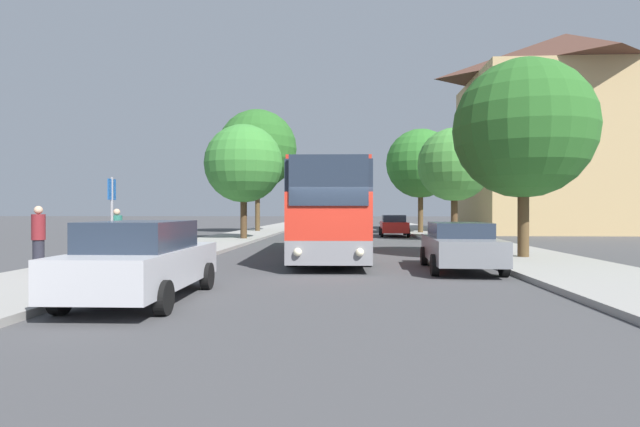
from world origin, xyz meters
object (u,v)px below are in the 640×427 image
Objects in this scene: parked_car_right_near at (460,245)px; tree_right_far at (454,165)px; tree_left_far at (244,164)px; parked_car_right_far at (394,225)px; tree_left_near at (257,149)px; pedestrian_waiting_near at (38,238)px; bus_middle at (335,210)px; bus_stop_sign at (112,212)px; tree_right_mid at (524,129)px; pedestrian_waiting_far at (117,234)px; tree_right_near at (421,164)px; bus_front at (329,211)px; parked_car_left_curb at (143,260)px.

tree_right_far is at bearing -98.63° from parked_car_right_near.
tree_left_far reaches higher than parked_car_right_near.
parked_car_right_far is 7.18m from tree_right_far.
tree_right_far is at bearing -37.01° from tree_left_near.
parked_car_right_far is at bearing 31.63° from tree_left_far.
tree_right_far reaches higher than pedestrian_waiting_near.
bus_middle reaches higher than bus_stop_sign.
tree_right_mid reaches higher than bus_middle.
bus_stop_sign is 16.44m from tree_left_far.
parked_car_right_near is 0.66× the size of tree_left_far.
parked_car_right_near is 2.64× the size of pedestrian_waiting_far.
tree_left_far is 0.86× the size of tree_right_near.
bus_front is 4.49× the size of bus_stop_sign.
tree_right_far reaches higher than parked_car_right_near.
parked_car_right_near is 5.91m from tree_right_mid.
parked_car_left_curb is at bearing -96.89° from bus_middle.
tree_left_near is at bearing 96.20° from tree_left_far.
tree_right_near is at bearing -92.73° from parked_car_right_near.
parked_car_right_near is at bearing -114.05° from pedestrian_waiting_near.
tree_right_mid is at bearing -41.90° from tree_left_far.
pedestrian_waiting_near is at bearing -119.07° from tree_right_near.
bus_front is 20.79m from tree_right_near.
parked_car_left_curb is 0.58× the size of tree_right_near.
pedestrian_waiting_near is 0.27× the size of tree_right_far.
parked_car_right_near is 16.12m from tree_right_far.
tree_left_far is at bearing 116.96° from bus_front.
tree_right_far is (3.05, 15.35, 3.87)m from parked_car_right_near.
parked_car_right_far reaches higher than parked_car_right_near.
bus_middle is 21.17m from parked_car_right_near.
tree_right_far is at bearing -35.62° from bus_middle.
bus_middle is 9.54m from tree_right_far.
tree_right_near is at bearing 95.56° from tree_right_far.
bus_middle reaches higher than bus_front.
tree_right_mid is (14.00, -22.85, -2.17)m from tree_left_near.
parked_car_right_near is at bearing 113.95° from pedestrian_waiting_far.
tree_right_far is at bearing -74.50° from pedestrian_waiting_near.
bus_stop_sign is (-5.82, -22.29, -0.08)m from bus_middle.
tree_left_far is at bearing -131.46° from bus_middle.
bus_stop_sign is at bearing -104.50° from bus_middle.
tree_right_near is at bearing 92.07° from tree_right_mid.
tree_right_mid is at bearing 127.57° from pedestrian_waiting_far.
tree_left_near reaches higher than bus_stop_sign.
bus_front is at bearing -89.21° from bus_middle.
parked_car_left_curb is at bearing -83.79° from tree_left_far.
parked_car_left_curb is 14.26m from tree_right_mid.
bus_stop_sign is 0.38× the size of tree_left_far.
tree_right_near is at bearing 25.51° from bus_middle.
pedestrian_waiting_far is at bearing -109.49° from bus_middle.
parked_car_right_near is (4.36, -20.69, -1.09)m from bus_middle.
parked_car_left_curb is 0.68× the size of tree_left_far.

